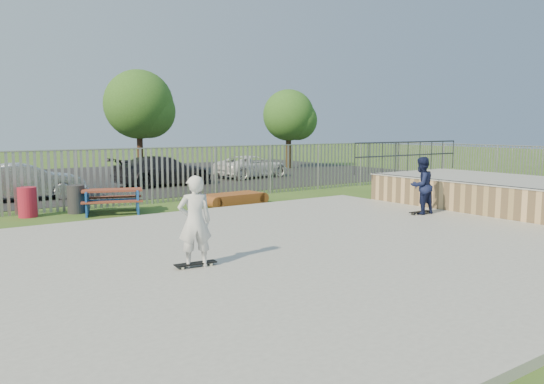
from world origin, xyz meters
TOP-DOWN VIEW (x-y plane):
  - ground at (0.00, 0.00)m, footprint 120.00×120.00m
  - concrete_slab at (0.00, 0.00)m, footprint 15.00×12.00m
  - quarter_pipe at (9.50, 1.04)m, footprint 5.50×7.05m
  - fence at (1.00, 4.59)m, footprint 26.04×16.02m
  - picnic_table at (-0.88, 7.71)m, footprint 2.23×2.03m
  - funbox at (3.26, 7.09)m, footprint 2.07×1.13m
  - trash_bin_red at (-3.25, 8.49)m, footprint 0.55×0.55m
  - trash_bin_grey at (-1.83, 8.39)m, footprint 0.54×0.54m
  - parking_lot at (0.00, 19.00)m, footprint 40.00×18.00m
  - car_silver at (-2.55, 12.58)m, footprint 4.24×1.66m
  - car_dark at (3.73, 14.24)m, footprint 4.87×2.19m
  - car_white at (9.31, 15.23)m, footprint 4.57×2.66m
  - tree_mid at (4.77, 19.77)m, footprint 3.84×3.84m
  - tree_right at (14.97, 19.41)m, footprint 3.39×3.39m
  - skateboard_a at (6.33, 1.33)m, footprint 0.80×0.21m
  - skateboard_b at (-1.99, -0.24)m, footprint 0.82×0.29m
  - skater_navy at (6.33, 1.33)m, footprint 0.85×0.66m
  - skater_white at (-1.99, -0.24)m, footprint 0.72×0.57m

SIDE VIEW (x-z plane):
  - ground at x=0.00m, z-range 0.00..0.00m
  - parking_lot at x=0.00m, z-range 0.00..0.02m
  - concrete_slab at x=0.00m, z-range 0.00..0.15m
  - skateboard_a at x=6.33m, z-range 0.15..0.23m
  - skateboard_b at x=-1.99m, z-range 0.15..0.23m
  - funbox at x=3.26m, z-range 0.00..0.40m
  - picnic_table at x=-0.88m, z-range 0.01..0.78m
  - trash_bin_grey at x=-1.83m, z-range 0.00..0.90m
  - trash_bin_red at x=-3.25m, z-range 0.00..0.92m
  - quarter_pipe at x=9.50m, z-range -0.54..1.65m
  - car_white at x=9.31m, z-range 0.02..1.22m
  - car_silver at x=-2.55m, z-range 0.02..1.40m
  - car_dark at x=3.73m, z-range 0.02..1.40m
  - fence at x=1.00m, z-range 0.00..2.00m
  - skater_navy at x=6.33m, z-range 0.15..1.87m
  - skater_white at x=-1.99m, z-range 0.15..1.87m
  - tree_right at x=14.97m, z-range 0.90..6.14m
  - tree_mid at x=4.77m, z-range 1.03..6.96m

